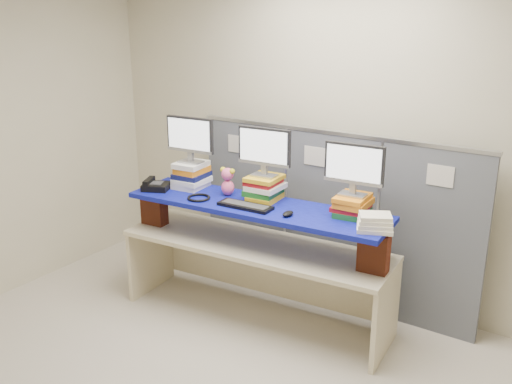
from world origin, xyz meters
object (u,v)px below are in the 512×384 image
Objects in this scene: desk_phone at (155,186)px; monitor_right at (354,166)px; keyboard at (245,206)px; monitor_center at (264,149)px; desk at (256,258)px; monitor_left at (190,137)px; blue_board at (256,206)px.

monitor_right is at bearing -13.23° from desk_phone.
monitor_center is at bearing 81.26° from keyboard.
desk is 5.07× the size of monitor_right.
monitor_right is (1.44, 0.12, -0.06)m from monitor_left.
keyboard is at bearing -18.93° from monitor_left.
monitor_center is (0.71, 0.06, -0.02)m from monitor_left.
monitor_left is 0.51m from desk_phone.
monitor_center is 0.47m from keyboard.
monitor_center is at bearing 85.89° from desk.
blue_board is 0.94m from desk_phone.
desk_phone is (-1.66, -0.34, -0.34)m from monitor_right.
keyboard is at bearing -100.61° from monitor_center.
monitor_left is at bearing 170.39° from desk.
monitor_center reaches higher than monitor_right.
monitor_right is at bearing 8.99° from desk.
monitor_right reaches higher than blue_board.
keyboard is (-0.02, -0.23, -0.41)m from monitor_center.
monitor_right is 1.01× the size of keyboard.
keyboard is (0.68, -0.17, -0.43)m from monitor_left.
blue_board is 4.78× the size of monitor_center.
keyboard is at bearing -107.31° from blue_board.
monitor_left reaches higher than desk.
monitor_right is 1.73m from desk_phone.
keyboard is at bearing -21.84° from desk_phone.
monitor_center is at bearing 0.00° from monitor_left.
monitor_left is 0.71m from monitor_center.
keyboard is at bearing -107.31° from desk.
blue_board reaches higher than desk.
keyboard is 0.90m from desk_phone.
monitor_left is 1.62× the size of desk_phone.
desk_phone reaches higher than keyboard.
monitor_left reaches higher than desk_phone.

